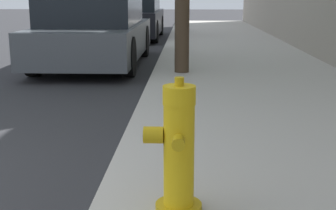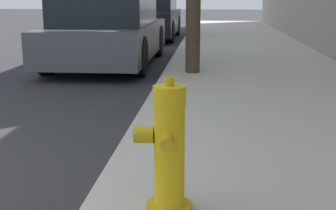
# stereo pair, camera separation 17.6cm
# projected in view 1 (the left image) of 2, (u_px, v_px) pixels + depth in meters

# --- Properties ---
(fire_hydrant) EXTENTS (0.35, 0.37, 0.81)m
(fire_hydrant) POSITION_uv_depth(u_px,v_px,m) (178.00, 150.00, 2.74)
(fire_hydrant) COLOR #C39C11
(fire_hydrant) RESTS_ON sidewalk_slab
(parked_car_near) EXTENTS (1.85, 4.38, 1.30)m
(parked_car_near) POSITION_uv_depth(u_px,v_px,m) (95.00, 33.00, 9.21)
(parked_car_near) COLOR #4C5156
(parked_car_near) RESTS_ON ground_plane
(parked_car_mid) EXTENTS (1.84, 4.19, 1.46)m
(parked_car_mid) POSITION_uv_depth(u_px,v_px,m) (131.00, 16.00, 14.59)
(parked_car_mid) COLOR black
(parked_car_mid) RESTS_ON ground_plane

